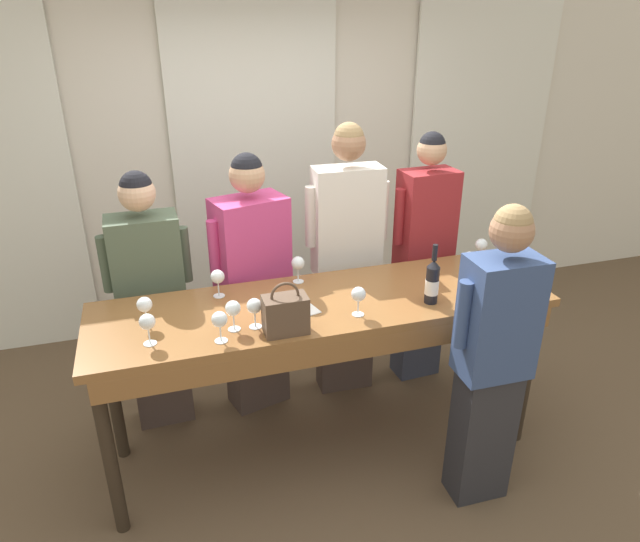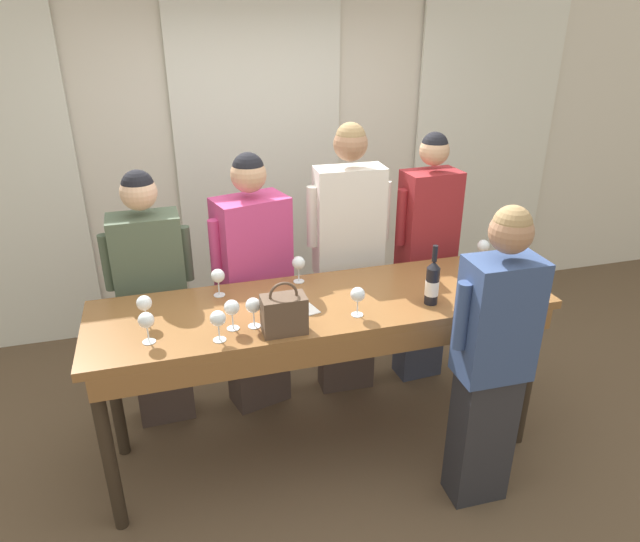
{
  "view_description": "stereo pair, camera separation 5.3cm",
  "coord_description": "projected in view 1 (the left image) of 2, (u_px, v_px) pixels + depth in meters",
  "views": [
    {
      "loc": [
        -0.84,
        -2.66,
        2.47
      ],
      "look_at": [
        0.0,
        0.07,
        1.17
      ],
      "focal_mm": 32.0,
      "sensor_mm": 36.0,
      "label": 1
    },
    {
      "loc": [
        -0.79,
        -2.67,
        2.47
      ],
      "look_at": [
        0.0,
        0.07,
        1.17
      ],
      "focal_mm": 32.0,
      "sensor_mm": 36.0,
      "label": 2
    }
  ],
  "objects": [
    {
      "name": "ground_plane",
      "position": [
        323.0,
        445.0,
        3.56
      ],
      "size": [
        18.0,
        18.0,
        0.0
      ],
      "primitive_type": "plane",
      "color": "brown"
    },
    {
      "name": "wall_back",
      "position": [
        254.0,
        156.0,
        4.62
      ],
      "size": [
        12.0,
        0.06,
        2.8
      ],
      "color": "silver",
      "rests_on": "ground_plane"
    },
    {
      "name": "curtain_panel_center",
      "position": [
        256.0,
        165.0,
        4.59
      ],
      "size": [
        1.32,
        0.03,
        2.69
      ],
      "color": "white",
      "rests_on": "ground_plane"
    },
    {
      "name": "curtain_panel_right",
      "position": [
        478.0,
        149.0,
        5.13
      ],
      "size": [
        1.32,
        0.03,
        2.69
      ],
      "color": "white",
      "rests_on": "ground_plane"
    },
    {
      "name": "tasting_bar",
      "position": [
        325.0,
        321.0,
        3.16
      ],
      "size": [
        2.53,
        0.73,
        1.02
      ],
      "color": "brown",
      "rests_on": "ground_plane"
    },
    {
      "name": "wine_bottle",
      "position": [
        432.0,
        282.0,
        3.08
      ],
      "size": [
        0.07,
        0.07,
        0.34
      ],
      "color": "black",
      "rests_on": "tasting_bar"
    },
    {
      "name": "handbag",
      "position": [
        285.0,
        314.0,
        2.8
      ],
      "size": [
        0.22,
        0.13,
        0.27
      ],
      "color": "brown",
      "rests_on": "tasting_bar"
    },
    {
      "name": "wine_glass_front_left",
      "position": [
        147.0,
        323.0,
        2.69
      ],
      "size": [
        0.08,
        0.08,
        0.16
      ],
      "color": "white",
      "rests_on": "tasting_bar"
    },
    {
      "name": "wine_glass_front_mid",
      "position": [
        233.0,
        309.0,
        2.81
      ],
      "size": [
        0.08,
        0.08,
        0.16
      ],
      "color": "white",
      "rests_on": "tasting_bar"
    },
    {
      "name": "wine_glass_front_right",
      "position": [
        481.0,
        246.0,
        3.57
      ],
      "size": [
        0.08,
        0.08,
        0.16
      ],
      "color": "white",
      "rests_on": "tasting_bar"
    },
    {
      "name": "wine_glass_center_left",
      "position": [
        220.0,
        320.0,
        2.71
      ],
      "size": [
        0.08,
        0.08,
        0.16
      ],
      "color": "white",
      "rests_on": "tasting_bar"
    },
    {
      "name": "wine_glass_center_mid",
      "position": [
        145.0,
        306.0,
        2.85
      ],
      "size": [
        0.08,
        0.08,
        0.16
      ],
      "color": "white",
      "rests_on": "tasting_bar"
    },
    {
      "name": "wine_glass_center_right",
      "position": [
        254.0,
        307.0,
        2.83
      ],
      "size": [
        0.08,
        0.08,
        0.16
      ],
      "color": "white",
      "rests_on": "tasting_bar"
    },
    {
      "name": "wine_glass_back_left",
      "position": [
        298.0,
        264.0,
        3.31
      ],
      "size": [
        0.08,
        0.08,
        0.16
      ],
      "color": "white",
      "rests_on": "tasting_bar"
    },
    {
      "name": "wine_glass_back_mid",
      "position": [
        506.0,
        263.0,
        3.33
      ],
      "size": [
        0.08,
        0.08,
        0.16
      ],
      "color": "white",
      "rests_on": "tasting_bar"
    },
    {
      "name": "wine_glass_back_right",
      "position": [
        469.0,
        259.0,
        3.38
      ],
      "size": [
        0.08,
        0.08,
        0.16
      ],
      "color": "white",
      "rests_on": "tasting_bar"
    },
    {
      "name": "wine_glass_near_host",
      "position": [
        218.0,
        277.0,
        3.14
      ],
      "size": [
        0.08,
        0.08,
        0.16
      ],
      "color": "white",
      "rests_on": "tasting_bar"
    },
    {
      "name": "wine_glass_by_bottle",
      "position": [
        359.0,
        295.0,
        2.95
      ],
      "size": [
        0.08,
        0.08,
        0.16
      ],
      "color": "white",
      "rests_on": "tasting_bar"
    },
    {
      "name": "wine_glass_by_handbag",
      "position": [
        499.0,
        282.0,
        3.09
      ],
      "size": [
        0.08,
        0.08,
        0.16
      ],
      "color": "white",
      "rests_on": "tasting_bar"
    },
    {
      "name": "napkin",
      "position": [
        305.0,
        310.0,
        3.04
      ],
      "size": [
        0.15,
        0.15,
        0.0
      ],
      "color": "white",
      "rests_on": "tasting_bar"
    },
    {
      "name": "guest_olive_jacket",
      "position": [
        152.0,
        302.0,
        3.47
      ],
      "size": [
        0.52,
        0.25,
        1.68
      ],
      "color": "#473833",
      "rests_on": "ground_plane"
    },
    {
      "name": "guest_pink_top",
      "position": [
        253.0,
        286.0,
        3.62
      ],
      "size": [
        0.55,
        0.37,
        1.73
      ],
      "color": "#473833",
      "rests_on": "ground_plane"
    },
    {
      "name": "guest_cream_sweater",
      "position": [
        346.0,
        261.0,
        3.75
      ],
      "size": [
        0.55,
        0.22,
        1.88
      ],
      "color": "#473833",
      "rests_on": "ground_plane"
    },
    {
      "name": "guest_striped_shirt",
      "position": [
        423.0,
        258.0,
        3.92
      ],
      "size": [
        0.48,
        0.25,
        1.79
      ],
      "color": "#383D51",
      "rests_on": "ground_plane"
    },
    {
      "name": "host_pouring",
      "position": [
        493.0,
        358.0,
        2.87
      ],
      "size": [
        0.47,
        0.24,
        1.69
      ],
      "color": "#28282D",
      "rests_on": "ground_plane"
    }
  ]
}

